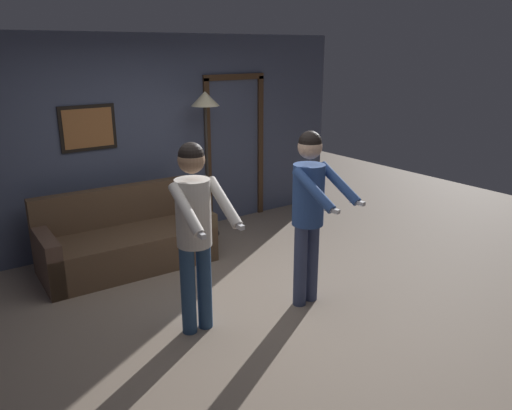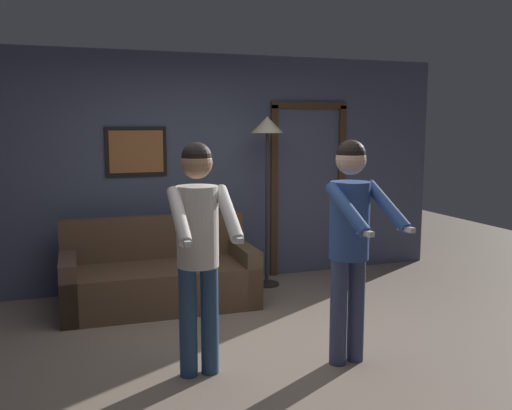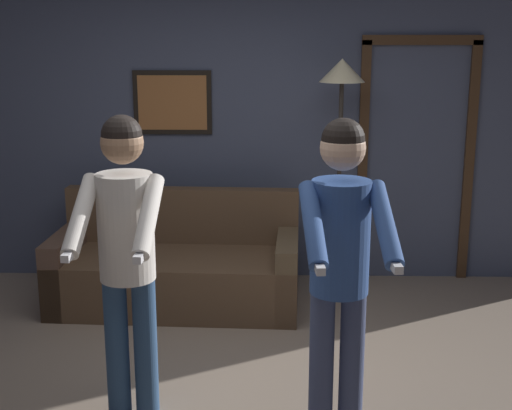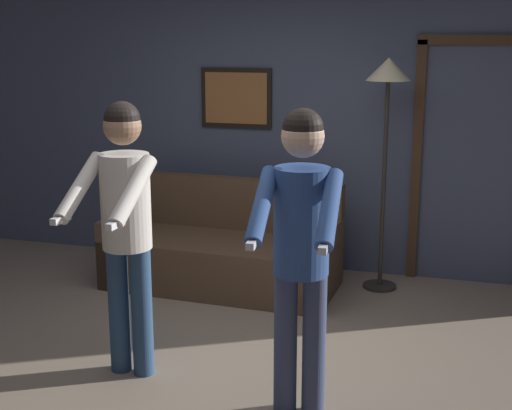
{
  "view_description": "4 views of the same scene",
  "coord_description": "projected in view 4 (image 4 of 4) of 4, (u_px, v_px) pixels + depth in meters",
  "views": [
    {
      "loc": [
        -2.38,
        -3.62,
        2.43
      ],
      "look_at": [
        0.12,
        -0.18,
        1.08
      ],
      "focal_mm": 35.0,
      "sensor_mm": 36.0,
      "label": 1
    },
    {
      "loc": [
        -1.47,
        -3.99,
        1.83
      ],
      "look_at": [
        -0.08,
        -0.23,
        1.25
      ],
      "focal_mm": 40.0,
      "sensor_mm": 36.0,
      "label": 2
    },
    {
      "loc": [
        0.3,
        -3.74,
        2.13
      ],
      "look_at": [
        0.21,
        -0.16,
        1.24
      ],
      "focal_mm": 50.0,
      "sensor_mm": 36.0,
      "label": 3
    },
    {
      "loc": [
        1.44,
        -3.88,
        2.07
      ],
      "look_at": [
        0.32,
        -0.08,
        1.13
      ],
      "focal_mm": 50.0,
      "sensor_mm": 36.0,
      "label": 4
    }
  ],
  "objects": [
    {
      "name": "torchiere_lamp",
      "position": [
        387.0,
        95.0,
        5.64
      ],
      "size": [
        0.36,
        0.36,
        1.91
      ],
      "color": "#332D28",
      "rests_on": "ground_plane"
    },
    {
      "name": "person_standing_left",
      "position": [
        125.0,
        215.0,
        4.26
      ],
      "size": [
        0.45,
        0.66,
        1.7
      ],
      "color": "navy",
      "rests_on": "ground_plane"
    },
    {
      "name": "ground_plane",
      "position": [
        211.0,
        373.0,
        4.49
      ],
      "size": [
        12.0,
        12.0,
        0.0
      ],
      "primitive_type": "plane",
      "color": "gray"
    },
    {
      "name": "person_standing_right",
      "position": [
        301.0,
        236.0,
        3.78
      ],
      "size": [
        0.47,
        0.68,
        1.71
      ],
      "color": "#3D476B",
      "rests_on": "ground_plane"
    },
    {
      "name": "couch",
      "position": [
        224.0,
        253.0,
        6.02
      ],
      "size": [
        1.93,
        0.93,
        0.87
      ],
      "color": "brown",
      "rests_on": "ground_plane"
    },
    {
      "name": "back_wall_assembly",
      "position": [
        298.0,
        125.0,
        6.32
      ],
      "size": [
        6.4,
        0.1,
        2.6
      ],
      "color": "#4D556E",
      "rests_on": "ground_plane"
    }
  ]
}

